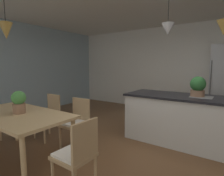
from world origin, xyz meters
TOP-DOWN VIEW (x-y plane):
  - ground_plane at (0.00, 0.00)m, footprint 10.00×8.40m
  - wall_back_kitchen at (0.00, 3.26)m, footprint 10.00×0.12m
  - window_wall_left_glazing at (-4.06, 0.00)m, footprint 0.06×8.40m
  - dining_table at (-1.45, -1.26)m, footprint 1.75×0.89m
  - chair_far_left at (-1.84, -0.45)m, footprint 0.41×0.41m
  - chair_far_right at (-1.06, -0.45)m, footprint 0.42×0.42m
  - chair_kitchen_end at (-0.21, -1.26)m, footprint 0.40×0.40m
  - kitchen_island at (0.53, 0.83)m, footprint 2.30×0.87m
  - pendant_over_table at (-1.65, -1.25)m, footprint 0.19×0.19m
  - pendant_over_island_main at (0.08, 0.83)m, footprint 0.23×0.23m
  - pendant_over_island_aux at (0.98, 0.83)m, footprint 0.22×0.22m
  - potted_plant_on_island at (0.65, 0.83)m, footprint 0.26×0.26m
  - potted_plant_on_table at (-1.41, -1.25)m, footprint 0.20×0.20m

SIDE VIEW (x-z plane):
  - ground_plane at x=0.00m, z-range -0.04..0.00m
  - kitchen_island at x=0.53m, z-range 0.01..0.92m
  - chair_far_left at x=-1.84m, z-range 0.04..0.91m
  - chair_far_right at x=-1.06m, z-range 0.04..0.91m
  - chair_kitchen_end at x=-0.21m, z-range 0.04..0.91m
  - dining_table at x=-1.45m, z-range 0.30..1.05m
  - potted_plant_on_table at x=-1.41m, z-range 0.76..1.09m
  - potted_plant_on_island at x=0.65m, z-range 0.90..1.27m
  - wall_back_kitchen at x=0.00m, z-range 0.00..2.70m
  - window_wall_left_glazing at x=-4.06m, z-range 0.00..2.70m
  - pendant_over_table at x=-1.65m, z-range 1.53..2.39m
  - pendant_over_island_aux at x=0.98m, z-range 1.66..2.43m
  - pendant_over_island_main at x=0.08m, z-range 1.79..2.47m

